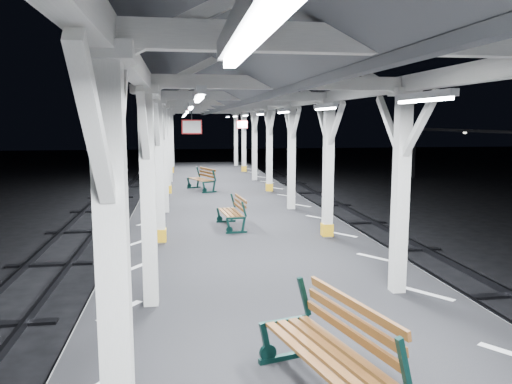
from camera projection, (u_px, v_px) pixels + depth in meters
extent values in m
plane|color=black|center=(259.00, 311.00, 10.09)|extent=(120.00, 120.00, 0.00)
cube|color=black|center=(259.00, 287.00, 10.02)|extent=(6.00, 50.00, 1.00)
cube|color=silver|center=(133.00, 268.00, 9.58)|extent=(1.00, 48.00, 0.01)
cube|color=silver|center=(376.00, 258.00, 10.31)|extent=(1.00, 48.00, 0.01)
cube|color=#2D2D33|center=(27.00, 320.00, 9.41)|extent=(0.08, 60.00, 0.16)
cube|color=#2D2D33|center=(463.00, 296.00, 10.74)|extent=(0.08, 60.00, 0.16)
cube|color=#2D2D33|center=(509.00, 293.00, 10.91)|extent=(0.08, 60.00, 0.16)
cube|color=black|center=(486.00, 296.00, 10.83)|extent=(2.20, 0.22, 0.06)
cube|color=silver|center=(114.00, 291.00, 3.55)|extent=(0.22, 0.22, 3.20)
cube|color=silver|center=(104.00, 52.00, 3.32)|extent=(0.40, 0.40, 0.12)
cube|color=silver|center=(117.00, 128.00, 3.93)|extent=(0.10, 0.99, 0.99)
cube|color=silver|center=(94.00, 130.00, 2.85)|extent=(0.10, 0.99, 0.99)
cube|color=silver|center=(148.00, 202.00, 7.47)|extent=(0.22, 0.22, 3.20)
cube|color=silver|center=(145.00, 89.00, 7.23)|extent=(0.40, 0.40, 0.12)
cube|color=silver|center=(148.00, 125.00, 7.84)|extent=(0.10, 0.99, 0.99)
cube|color=silver|center=(143.00, 125.00, 6.77)|extent=(0.10, 0.99, 0.99)
cube|color=silver|center=(159.00, 174.00, 11.38)|extent=(0.22, 0.22, 3.20)
cube|color=silver|center=(157.00, 101.00, 11.15)|extent=(0.40, 0.40, 0.12)
cube|color=gold|center=(161.00, 235.00, 11.58)|extent=(0.26, 0.26, 0.30)
cube|color=silver|center=(159.00, 124.00, 11.76)|extent=(0.10, 0.99, 0.99)
cube|color=silver|center=(157.00, 124.00, 10.68)|extent=(0.10, 0.99, 0.99)
cube|color=silver|center=(164.00, 161.00, 15.30)|extent=(0.22, 0.22, 3.20)
cube|color=silver|center=(163.00, 106.00, 15.06)|extent=(0.40, 0.40, 0.12)
cube|color=silver|center=(164.00, 123.00, 15.67)|extent=(0.10, 0.99, 0.99)
cube|color=silver|center=(163.00, 123.00, 14.60)|extent=(0.10, 0.99, 0.99)
cube|color=silver|center=(167.00, 153.00, 19.21)|extent=(0.22, 0.22, 3.20)
cube|color=silver|center=(166.00, 109.00, 18.98)|extent=(0.40, 0.40, 0.12)
cube|color=gold|center=(168.00, 189.00, 19.41)|extent=(0.26, 0.26, 0.30)
cube|color=silver|center=(167.00, 123.00, 19.59)|extent=(0.10, 0.99, 0.99)
cube|color=silver|center=(166.00, 123.00, 18.51)|extent=(0.10, 0.99, 0.99)
cube|color=silver|center=(169.00, 147.00, 23.13)|extent=(0.22, 0.22, 3.20)
cube|color=silver|center=(168.00, 111.00, 22.90)|extent=(0.40, 0.40, 0.12)
cube|color=silver|center=(169.00, 122.00, 23.51)|extent=(0.10, 0.99, 0.99)
cube|color=silver|center=(169.00, 123.00, 22.43)|extent=(0.10, 0.99, 0.99)
cube|color=silver|center=(171.00, 144.00, 27.04)|extent=(0.22, 0.22, 3.20)
cube|color=silver|center=(170.00, 113.00, 26.81)|extent=(0.40, 0.40, 0.12)
cube|color=gold|center=(171.00, 170.00, 27.24)|extent=(0.26, 0.26, 0.30)
cube|color=silver|center=(170.00, 122.00, 27.42)|extent=(0.10, 0.99, 0.99)
cube|color=silver|center=(170.00, 122.00, 26.34)|extent=(0.10, 0.99, 0.99)
cube|color=silver|center=(172.00, 141.00, 30.96)|extent=(0.22, 0.22, 3.20)
cube|color=silver|center=(171.00, 114.00, 30.73)|extent=(0.40, 0.40, 0.12)
cube|color=silver|center=(172.00, 122.00, 31.34)|extent=(0.10, 0.99, 0.99)
cube|color=silver|center=(171.00, 122.00, 30.26)|extent=(0.10, 0.99, 0.99)
cube|color=silver|center=(400.00, 196.00, 8.06)|extent=(0.22, 0.22, 3.20)
cube|color=silver|center=(405.00, 92.00, 7.83)|extent=(0.40, 0.40, 0.12)
cube|color=silver|center=(389.00, 124.00, 8.44)|extent=(0.10, 0.99, 0.99)
cube|color=silver|center=(420.00, 125.00, 7.36)|extent=(0.10, 0.99, 0.99)
cube|color=silver|center=(328.00, 172.00, 11.98)|extent=(0.22, 0.22, 3.20)
cube|color=silver|center=(330.00, 102.00, 11.75)|extent=(0.40, 0.40, 0.12)
cube|color=gold|center=(327.00, 230.00, 12.18)|extent=(0.26, 0.26, 0.30)
cube|color=silver|center=(323.00, 123.00, 12.36)|extent=(0.10, 0.99, 0.99)
cube|color=silver|center=(336.00, 124.00, 11.28)|extent=(0.10, 0.99, 0.99)
cube|color=silver|center=(292.00, 159.00, 15.89)|extent=(0.22, 0.22, 3.20)
cube|color=silver|center=(292.00, 107.00, 15.66)|extent=(0.40, 0.40, 0.12)
cube|color=silver|center=(288.00, 123.00, 16.27)|extent=(0.10, 0.99, 0.99)
cube|color=silver|center=(296.00, 123.00, 15.19)|extent=(0.10, 0.99, 0.99)
cube|color=silver|center=(269.00, 152.00, 19.81)|extent=(0.22, 0.22, 3.20)
cube|color=silver|center=(270.00, 110.00, 19.58)|extent=(0.40, 0.40, 0.12)
cube|color=gold|center=(269.00, 187.00, 20.01)|extent=(0.26, 0.26, 0.30)
cube|color=silver|center=(267.00, 123.00, 20.19)|extent=(0.10, 0.99, 0.99)
cube|color=silver|center=(272.00, 123.00, 19.11)|extent=(0.10, 0.99, 0.99)
cube|color=silver|center=(255.00, 147.00, 23.72)|extent=(0.22, 0.22, 3.20)
cube|color=silver|center=(255.00, 112.00, 23.49)|extent=(0.40, 0.40, 0.12)
cube|color=silver|center=(253.00, 122.00, 24.10)|extent=(0.10, 0.99, 0.99)
cube|color=silver|center=(256.00, 122.00, 23.03)|extent=(0.10, 0.99, 0.99)
cube|color=silver|center=(244.00, 143.00, 27.64)|extent=(0.22, 0.22, 3.20)
cube|color=silver|center=(244.00, 113.00, 27.41)|extent=(0.40, 0.40, 0.12)
cube|color=gold|center=(244.00, 169.00, 27.84)|extent=(0.26, 0.26, 0.30)
cube|color=silver|center=(243.00, 122.00, 28.02)|extent=(0.10, 0.99, 0.99)
cube|color=silver|center=(245.00, 122.00, 26.94)|extent=(0.10, 0.99, 0.99)
cube|color=silver|center=(236.00, 141.00, 31.56)|extent=(0.22, 0.22, 3.20)
cube|color=silver|center=(236.00, 114.00, 31.32)|extent=(0.40, 0.40, 0.12)
cube|color=silver|center=(235.00, 122.00, 31.93)|extent=(0.10, 0.99, 0.99)
cube|color=silver|center=(237.00, 122.00, 30.86)|extent=(0.10, 0.99, 0.99)
cube|color=silver|center=(152.00, 90.00, 9.18)|extent=(0.18, 48.00, 0.24)
cube|color=silver|center=(360.00, 92.00, 9.77)|extent=(0.18, 48.00, 0.24)
cube|color=silver|center=(389.00, 41.00, 3.60)|extent=(4.20, 0.14, 0.20)
cube|color=silver|center=(280.00, 83.00, 7.52)|extent=(4.20, 0.14, 0.20)
cube|color=silver|center=(246.00, 96.00, 11.43)|extent=(4.20, 0.14, 0.20)
cube|color=silver|center=(229.00, 102.00, 15.35)|extent=(4.20, 0.14, 0.20)
cube|color=silver|center=(219.00, 106.00, 19.26)|extent=(4.20, 0.14, 0.20)
cube|color=silver|center=(212.00, 109.00, 23.18)|extent=(4.20, 0.14, 0.20)
cube|color=silver|center=(207.00, 111.00, 27.09)|extent=(4.20, 0.14, 0.20)
cube|color=silver|center=(204.00, 112.00, 31.01)|extent=(4.20, 0.14, 0.20)
cube|color=silver|center=(259.00, 41.00, 9.34)|extent=(0.16, 48.00, 0.20)
cube|color=#505358|center=(190.00, 60.00, 9.20)|extent=(2.80, 49.00, 1.45)
cube|color=#505358|center=(326.00, 63.00, 9.59)|extent=(2.80, 49.00, 1.45)
cube|color=silver|center=(250.00, 21.00, 1.49)|extent=(0.10, 1.35, 0.08)
cube|color=white|center=(250.00, 38.00, 1.50)|extent=(0.05, 1.25, 0.05)
cube|color=silver|center=(199.00, 94.00, 5.40)|extent=(0.10, 1.35, 0.08)
cube|color=white|center=(199.00, 98.00, 5.41)|extent=(0.05, 1.25, 0.05)
cube|color=silver|center=(191.00, 105.00, 9.32)|extent=(0.10, 1.35, 0.08)
cube|color=white|center=(191.00, 108.00, 9.33)|extent=(0.05, 1.25, 0.05)
cube|color=silver|center=(187.00, 110.00, 13.23)|extent=(0.10, 1.35, 0.08)
cube|color=white|center=(187.00, 112.00, 13.24)|extent=(0.05, 1.25, 0.05)
cube|color=silver|center=(186.00, 113.00, 17.15)|extent=(0.10, 1.35, 0.08)
cube|color=white|center=(186.00, 114.00, 17.16)|extent=(0.05, 1.25, 0.05)
cube|color=silver|center=(184.00, 114.00, 21.06)|extent=(0.10, 1.35, 0.08)
cube|color=white|center=(184.00, 115.00, 21.07)|extent=(0.05, 1.25, 0.05)
cube|color=silver|center=(184.00, 115.00, 24.98)|extent=(0.10, 1.35, 0.08)
cube|color=white|center=(184.00, 116.00, 24.99)|extent=(0.05, 1.25, 0.05)
cube|color=silver|center=(183.00, 116.00, 28.89)|extent=(0.10, 1.35, 0.08)
cube|color=white|center=(183.00, 117.00, 28.90)|extent=(0.05, 1.25, 0.05)
cube|color=silver|center=(424.00, 95.00, 5.79)|extent=(0.10, 1.35, 0.08)
cube|color=white|center=(423.00, 100.00, 5.80)|extent=(0.05, 1.25, 0.05)
cube|color=silver|center=(325.00, 106.00, 9.71)|extent=(0.10, 1.35, 0.08)
cube|color=white|center=(325.00, 108.00, 9.71)|extent=(0.05, 1.25, 0.05)
cube|color=silver|center=(283.00, 110.00, 13.62)|extent=(0.10, 1.35, 0.08)
cube|color=white|center=(283.00, 112.00, 13.63)|extent=(0.05, 1.25, 0.05)
cube|color=silver|center=(260.00, 113.00, 17.54)|extent=(0.10, 1.35, 0.08)
cube|color=white|center=(260.00, 114.00, 17.54)|extent=(0.05, 1.25, 0.05)
cube|color=silver|center=(245.00, 114.00, 21.45)|extent=(0.10, 1.35, 0.08)
cube|color=white|center=(245.00, 116.00, 21.46)|extent=(0.05, 1.25, 0.05)
cube|color=silver|center=(235.00, 115.00, 25.37)|extent=(0.10, 1.35, 0.08)
cube|color=white|center=(235.00, 116.00, 25.37)|extent=(0.05, 1.25, 0.05)
cube|color=silver|center=(228.00, 116.00, 29.28)|extent=(0.10, 1.35, 0.08)
cube|color=white|center=(228.00, 117.00, 29.29)|extent=(0.05, 1.25, 0.05)
cylinder|color=black|center=(192.00, 112.00, 12.29)|extent=(0.02, 0.02, 0.36)
cube|color=red|center=(192.00, 127.00, 12.34)|extent=(0.50, 0.03, 0.35)
cube|color=white|center=(192.00, 127.00, 12.34)|extent=(0.44, 0.04, 0.29)
cylinder|color=black|center=(242.00, 116.00, 21.57)|extent=(0.02, 0.02, 0.36)
cube|color=red|center=(242.00, 125.00, 21.62)|extent=(0.50, 0.03, 0.35)
cube|color=white|center=(242.00, 125.00, 21.62)|extent=(0.44, 0.05, 0.29)
cube|color=black|center=(413.00, 154.00, 33.48)|extent=(0.20, 0.20, 3.30)
sphere|color=silver|center=(465.00, 132.00, 27.39)|extent=(0.20, 0.20, 0.20)
sphere|color=silver|center=(414.00, 130.00, 33.26)|extent=(0.20, 0.20, 0.20)
cube|color=black|center=(404.00, 363.00, 4.27)|extent=(0.19, 0.10, 0.49)
cube|color=black|center=(285.00, 357.00, 5.90)|extent=(0.67, 0.23, 0.07)
cube|color=black|center=(266.00, 343.00, 5.78)|extent=(0.18, 0.10, 0.52)
cube|color=black|center=(302.00, 336.00, 5.96)|extent=(0.16, 0.09, 0.52)
cube|color=black|center=(304.00, 296.00, 5.90)|extent=(0.19, 0.10, 0.49)
cube|color=brown|center=(305.00, 355.00, 4.94)|extent=(0.52, 1.67, 0.04)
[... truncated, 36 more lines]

